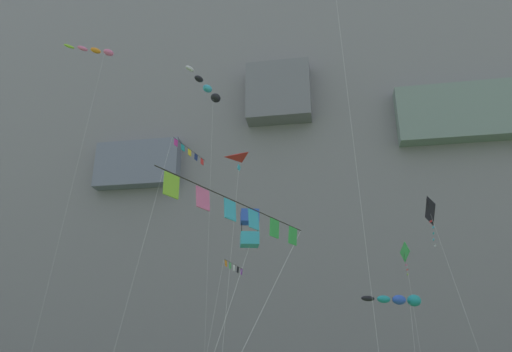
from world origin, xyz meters
The scene contains 11 objects.
cliff_face centered at (0.01, 66.24, 33.70)m, with size 180.00×34.07×67.40m.
kite_delta_low_center centered at (0.35, 22.33, 14.89)m, with size 1.51×4.30×15.54m.
kite_diamond_front_field centered at (12.77, 26.44, 12.74)m, with size 1.36×6.24×14.11m.
kite_windsock_far_left centered at (10.17, 26.79, 7.21)m, with size 4.19×3.13×7.61m.
kite_windsock_far_right centered at (-16.69, 31.32, 33.07)m, with size 4.25×5.03×33.71m.
kite_box_mid_right centered at (2.72, 12.39, 8.53)m, with size 2.07×4.23×9.28m.
kite_banner_upper_left centered at (3.22, 8.23, 7.77)m, with size 3.26×7.21×8.23m.
kite_banner_high_center centered at (-0.82, 25.40, 8.84)m, with size 1.74×5.30×9.67m.
kite_banner_near_cliff centered at (-2.96, 20.36, 14.83)m, with size 3.16×6.14×16.27m.
kite_diamond_low_right centered at (12.60, 39.05, 12.65)m, with size 0.67×6.27×14.00m.
kite_windsock_mid_left centered at (-5.06, 32.59, 28.13)m, with size 2.47×5.65×29.03m.
Camera 1 is at (6.03, -6.06, 3.51)m, focal length 33.28 mm.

